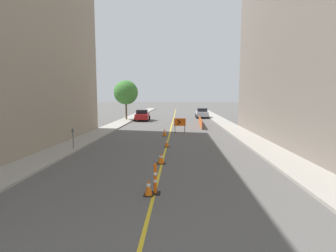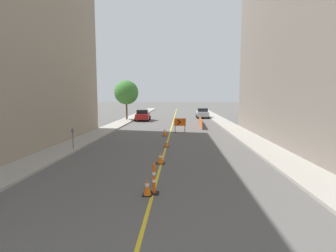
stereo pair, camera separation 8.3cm
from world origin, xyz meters
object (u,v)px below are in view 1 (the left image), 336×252
traffic_cone_second (149,187)px  parked_car_curb_mid (202,113)px  parked_car_curb_near (142,115)px  street_tree_left_near (126,92)px  traffic_cone_fifth (165,132)px  traffic_cone_third (161,158)px  arrow_barricade_primary (180,123)px  traffic_cone_fourth (167,143)px  parking_meter_near_curb (73,134)px  delineator_post_front (155,181)px

traffic_cone_second → parked_car_curb_mid: bearing=81.9°
traffic_cone_second → parked_car_curb_near: (-4.20, 28.15, 0.50)m
parked_car_curb_mid → street_tree_left_near: size_ratio=0.76×
parked_car_curb_near → traffic_cone_fifth: bearing=-77.6°
traffic_cone_third → street_tree_left_near: bearing=105.6°
traffic_cone_second → arrow_barricade_primary: bearing=85.9°
arrow_barricade_primary → parked_car_curb_near: parked_car_curb_near is taller
traffic_cone_fourth → traffic_cone_third: bearing=-91.0°
traffic_cone_second → parked_car_curb_near: 28.47m
parked_car_curb_near → street_tree_left_near: street_tree_left_near is taller
parking_meter_near_curb → traffic_cone_third: bearing=-26.9°
traffic_cone_second → arrow_barricade_primary: size_ratio=0.44×
traffic_cone_fifth → parked_car_curb_near: 14.66m
parking_meter_near_curb → street_tree_left_near: bearing=92.2°
traffic_cone_fourth → traffic_cone_fifth: bearing=95.0°
traffic_cone_fourth → parked_car_curb_mid: size_ratio=0.13×
traffic_cone_second → street_tree_left_near: bearing=103.0°
traffic_cone_second → traffic_cone_fifth: (-0.22, 14.05, 0.03)m
traffic_cone_second → delineator_post_front: size_ratio=0.54×
parked_car_curb_mid → parked_car_curb_near: bearing=-149.2°
traffic_cone_second → traffic_cone_fourth: 8.98m
traffic_cone_third → traffic_cone_fifth: traffic_cone_fifth is taller
parking_meter_near_curb → traffic_cone_fourth: bearing=13.4°
arrow_barricade_primary → parked_car_curb_mid: 17.68m
parking_meter_near_curb → parked_car_curb_near: bearing=85.5°
parked_car_curb_mid → street_tree_left_near: bearing=-157.9°
traffic_cone_third → delineator_post_front: delineator_post_front is taller
traffic_cone_fifth → parking_meter_near_curb: (-5.62, -6.51, 0.74)m
parking_meter_near_curb → parked_car_curb_mid: bearing=67.7°
traffic_cone_fifth → delineator_post_front: 13.87m
delineator_post_front → parked_car_curb_mid: parked_car_curb_mid is taller
traffic_cone_third → parked_car_curb_near: 24.05m
arrow_barricade_primary → street_tree_left_near: 15.32m
parked_car_curb_near → delineator_post_front: bearing=-84.3°
parking_meter_near_curb → street_tree_left_near: (-0.82, 21.32, 2.96)m
parked_car_curb_near → street_tree_left_near: size_ratio=0.78×
parked_car_curb_near → street_tree_left_near: 4.13m
traffic_cone_fifth → parked_car_curb_mid: size_ratio=0.16×
parked_car_curb_near → parked_car_curb_mid: bearing=26.9°
arrow_barricade_primary → traffic_cone_fifth: bearing=-129.7°
parked_car_curb_near → parking_meter_near_curb: (-1.64, -20.61, 0.27)m
traffic_cone_fourth → street_tree_left_near: (-6.88, 19.88, 3.75)m
traffic_cone_second → parking_meter_near_curb: parking_meter_near_curb is taller
traffic_cone_fourth → traffic_cone_fifth: (-0.44, 5.08, 0.05)m
traffic_cone_second → delineator_post_front: delineator_post_front is taller
traffic_cone_fourth → street_tree_left_near: bearing=109.1°
arrow_barricade_primary → street_tree_left_near: size_ratio=0.25×
parked_car_curb_mid → parking_meter_near_curb: 27.90m
parked_car_curb_near → traffic_cone_third: bearing=-82.9°
delineator_post_front → street_tree_left_near: (-6.89, 28.67, 3.54)m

